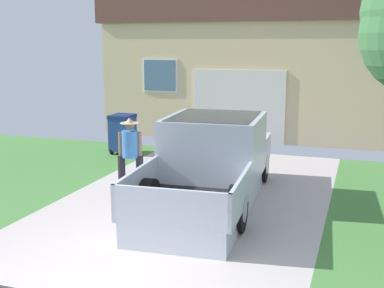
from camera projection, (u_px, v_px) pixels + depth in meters
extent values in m
cube|color=#BFB2AF|center=(198.00, 198.00, 10.32)|extent=(5.20, 9.00, 0.06)
cube|color=silver|center=(209.00, 193.00, 9.84)|extent=(2.07, 5.21, 0.42)
cube|color=silver|center=(214.00, 147.00, 10.16)|extent=(2.00, 2.18, 1.25)
cube|color=#1E2833|center=(215.00, 129.00, 10.09)|extent=(1.77, 2.00, 0.53)
cube|color=silver|center=(228.00, 147.00, 11.68)|extent=(1.93, 1.15, 0.61)
cube|color=black|center=(188.00, 205.00, 8.34)|extent=(2.00, 2.16, 0.06)
cube|color=silver|center=(137.00, 186.00, 8.52)|extent=(0.20, 2.03, 0.60)
cube|color=silver|center=(241.00, 194.00, 8.06)|extent=(0.20, 2.03, 0.60)
cube|color=silver|center=(170.00, 209.00, 7.36)|extent=(1.86, 0.19, 0.60)
cube|color=black|center=(176.00, 126.00, 11.05)|extent=(0.11, 0.19, 0.20)
cylinder|color=black|center=(194.00, 160.00, 11.80)|extent=(0.32, 0.82, 0.80)
cylinder|color=#9E9EA3|center=(194.00, 160.00, 11.80)|extent=(0.31, 0.46, 0.44)
cylinder|color=black|center=(261.00, 164.00, 11.39)|extent=(0.32, 0.82, 0.80)
cylinder|color=#9E9EA3|center=(261.00, 164.00, 11.39)|extent=(0.31, 0.46, 0.44)
cylinder|color=black|center=(147.00, 201.00, 8.75)|extent=(0.32, 0.82, 0.80)
cylinder|color=#9E9EA3|center=(147.00, 201.00, 8.75)|extent=(0.31, 0.46, 0.44)
cylinder|color=black|center=(237.00, 208.00, 8.34)|extent=(0.32, 0.82, 0.80)
cylinder|color=#9E9EA3|center=(237.00, 208.00, 8.34)|extent=(0.31, 0.46, 0.44)
cylinder|color=black|center=(122.00, 176.00, 10.24)|extent=(0.15, 0.15, 0.86)
cylinder|color=black|center=(140.00, 176.00, 10.24)|extent=(0.15, 0.15, 0.86)
cylinder|color=#3870B2|center=(130.00, 144.00, 10.11)|extent=(0.33, 0.33, 0.55)
cylinder|color=brown|center=(121.00, 147.00, 10.12)|extent=(0.09, 0.09, 0.59)
cylinder|color=brown|center=(140.00, 147.00, 10.11)|extent=(0.09, 0.09, 0.59)
sphere|color=brown|center=(130.00, 125.00, 10.03)|extent=(0.19, 0.19, 0.19)
cylinder|color=#D1B78E|center=(130.00, 123.00, 10.02)|extent=(0.38, 0.38, 0.01)
cone|color=#D1B78E|center=(129.00, 120.00, 10.01)|extent=(0.20, 0.20, 0.11)
cube|color=#B24C56|center=(133.00, 195.00, 10.12)|extent=(0.31, 0.15, 0.18)
torus|color=#B24C56|center=(132.00, 188.00, 10.09)|extent=(0.28, 0.02, 0.28)
cube|color=beige|center=(254.00, 78.00, 18.16)|extent=(9.31, 5.41, 3.76)
cube|color=brown|center=(255.00, 9.00, 17.68)|extent=(9.68, 5.63, 1.07)
cube|color=silver|center=(238.00, 107.00, 15.73)|extent=(2.95, 0.06, 2.30)
cube|color=slate|center=(160.00, 75.00, 16.40)|extent=(1.10, 0.05, 1.00)
cube|color=silver|center=(160.00, 75.00, 16.42)|extent=(1.23, 0.02, 1.12)
cube|color=navy|center=(123.00, 134.00, 14.31)|extent=(0.58, 0.68, 0.92)
cube|color=navy|center=(122.00, 116.00, 14.21)|extent=(0.60, 0.71, 0.10)
cylinder|color=black|center=(112.00, 151.00, 14.22)|extent=(0.05, 0.18, 0.18)
cylinder|color=black|center=(126.00, 152.00, 14.08)|extent=(0.05, 0.18, 0.18)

